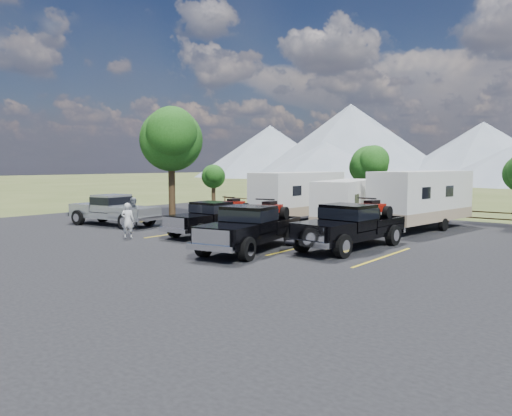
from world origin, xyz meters
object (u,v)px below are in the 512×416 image
Objects in this scene: trailer_left at (299,196)px; person_b at (134,213)px; rig_right at (351,225)px; trailer_center at (347,204)px; rig_left at (214,217)px; rig_center at (252,226)px; pickup_silver at (113,209)px; person_a at (128,220)px; tree_big_nw at (171,140)px; trailer_right at (422,199)px.

person_b is (-5.59, -9.05, -0.79)m from trailer_left.
trailer_center is at bearing 124.13° from rig_right.
rig_center reaches higher than rig_left.
pickup_silver reaches higher than person_b.
rig_left is at bearing -160.59° from person_a.
tree_big_nw is 0.79× the size of trailer_right.
person_b is (-5.34, -1.22, -0.03)m from rig_left.
pickup_silver is at bearing 128.23° from person_b.
trailer_center reaches higher than pickup_silver.
trailer_right reaches higher than rig_right.
rig_center is 3.77× the size of person_a.
rig_right is 6.70m from trailer_center.
tree_big_nw is 15.73m from rig_center.
rig_right is 8.53m from trailer_right.
trailer_left is 11.97m from person_a.
trailer_left reaches higher than rig_left.
rig_right is at bearing 88.46° from pickup_silver.
pickup_silver is (-12.55, 1.67, -0.07)m from rig_center.
rig_left is at bearing -171.53° from rig_right.
rig_right is 0.82× the size of trailer_center.
trailer_center is 0.84× the size of trailer_right.
rig_center is at bearing -130.45° from rig_right.
tree_big_nw reaches higher than person_a.
trailer_left reaches higher than trailer_center.
rig_center is at bearing -100.49° from trailer_center.
pickup_silver is (-15.74, -1.60, -0.08)m from rig_right.
rig_right is at bearing 3.49° from rig_left.
trailer_center reaches higher than person_b.
person_b is (-10.10, 1.40, -0.14)m from rig_center.
person_a is (-10.55, -4.40, -0.16)m from rig_right.
tree_big_nw is 7.17m from pickup_silver.
person_a is (5.19, -2.81, -0.08)m from pickup_silver.
tree_big_nw reaches higher than person_b.
pickup_silver is 5.90m from person_a.
pickup_silver is at bearing -160.85° from trailer_center.
rig_right is 10.55m from trailer_left.
trailer_right is 5.36× the size of person_a.
trailer_center is (-0.18, 9.04, 0.44)m from rig_center.
person_b is (2.45, -0.27, -0.07)m from pickup_silver.
person_a is at bearing 54.24° from pickup_silver.
rig_left is 5.44m from rig_center.
person_a is (-2.85, -11.59, -0.80)m from trailer_left.
trailer_right reaches higher than pickup_silver.
rig_center is 0.83× the size of trailer_center.
trailer_left is at bearing 130.20° from pickup_silver.
trailer_left reaches higher than person_b.
rig_center is 9.05m from trailer_center.
tree_big_nw is at bearing 176.52° from trailer_center.
trailer_right is (0.09, 8.50, 0.70)m from rig_right.
trailer_right is at bearing 47.55° from rig_left.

